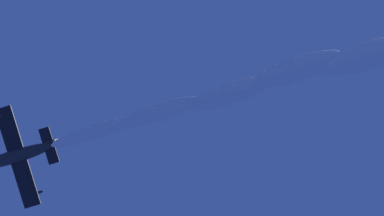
# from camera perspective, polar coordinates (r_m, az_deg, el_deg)

# --- Properties ---
(airplane_lead) EXTENTS (7.80, 7.22, 2.85)m
(airplane_lead) POSITION_cam_1_polar(r_m,az_deg,el_deg) (61.79, -13.02, -3.53)
(airplane_lead) COLOR #232328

